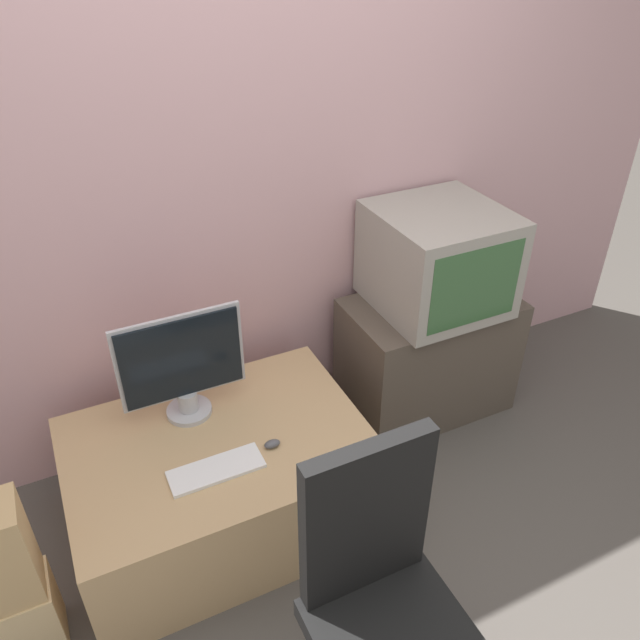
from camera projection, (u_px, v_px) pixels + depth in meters
wall_back at (236, 148)px, 2.35m from camera, size 4.40×0.05×2.60m
desk at (222, 480)px, 2.41m from camera, size 1.09×0.78×0.42m
side_stand at (427, 356)px, 2.94m from camera, size 0.77×0.45×0.58m
main_monitor at (182, 365)px, 2.29m from camera, size 0.47×0.17×0.44m
keyboard at (216, 469)px, 2.16m from camera, size 0.33×0.12×0.01m
mouse at (272, 444)px, 2.25m from camera, size 0.06×0.04×0.03m
crt_tv at (438, 259)px, 2.66m from camera, size 0.52×0.53×0.44m
office_chair at (383, 624)px, 1.72m from camera, size 0.51×0.51×0.98m
cardboard_box_lower at (25, 617)px, 2.01m from camera, size 0.21×0.19×0.29m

